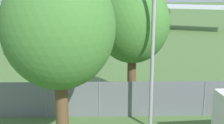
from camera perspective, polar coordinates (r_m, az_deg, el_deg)
perimeter_fence at (r=15.11m, az=-2.32°, el=-6.84°), size 56.07×0.07×1.77m
airplane at (r=45.67m, az=-0.48°, el=10.88°), size 36.74×44.87×11.78m
tree_near_hangar at (r=11.22m, az=-9.74°, el=6.09°), size 4.05×4.05×7.00m
tree_behind_benches at (r=14.94m, az=3.75°, el=7.07°), size 3.53×3.53×6.44m
light_mast at (r=13.01m, az=7.67°, el=9.82°), size 0.44×0.44×8.88m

